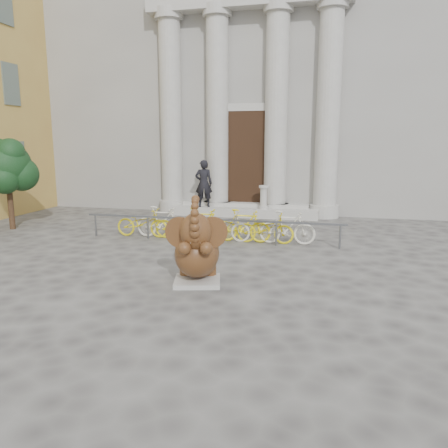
% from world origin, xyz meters
% --- Properties ---
extents(ground, '(80.00, 80.00, 0.00)m').
position_xyz_m(ground, '(0.00, 0.00, 0.00)').
color(ground, '#474442').
rests_on(ground, ground).
extents(classical_building, '(22.00, 10.70, 12.00)m').
position_xyz_m(classical_building, '(0.00, 14.93, 5.98)').
color(classical_building, gray).
rests_on(classical_building, ground).
extents(entrance_steps, '(6.00, 1.20, 0.36)m').
position_xyz_m(entrance_steps, '(0.00, 9.40, 0.18)').
color(entrance_steps, '#A8A59E').
rests_on(entrance_steps, ground).
extents(elephant_statue, '(1.27, 1.53, 1.94)m').
position_xyz_m(elephant_statue, '(0.63, 0.63, 0.71)').
color(elephant_statue, '#A8A59E').
rests_on(elephant_statue, ground).
extents(bike_rack, '(8.00, 0.53, 1.00)m').
position_xyz_m(bike_rack, '(-0.13, 4.74, 0.50)').
color(bike_rack, slate).
rests_on(bike_rack, ground).
extents(tree, '(1.79, 1.63, 3.10)m').
position_xyz_m(tree, '(-7.29, 4.84, 2.16)').
color(tree, '#332114').
rests_on(tree, ground).
extents(pedestrian, '(0.79, 0.62, 1.91)m').
position_xyz_m(pedestrian, '(-1.59, 9.05, 1.31)').
color(pedestrian, black).
rests_on(pedestrian, entrance_steps).
extents(balustrade_post, '(0.38, 0.38, 0.93)m').
position_xyz_m(balustrade_post, '(0.85, 9.10, 0.79)').
color(balustrade_post, '#A8A59E').
rests_on(balustrade_post, entrance_steps).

